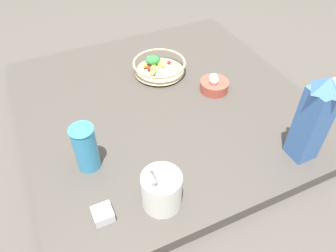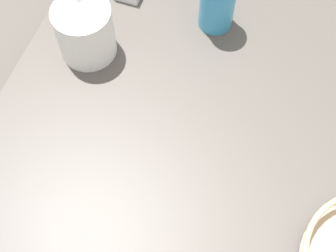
{
  "view_description": "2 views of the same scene",
  "coord_description": "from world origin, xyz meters",
  "px_view_note": "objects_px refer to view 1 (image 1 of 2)",
  "views": [
    {
      "loc": [
        -0.89,
        0.4,
        0.85
      ],
      "look_at": [
        -0.17,
        0.07,
        0.09
      ],
      "focal_mm": 35.0,
      "sensor_mm": 36.0,
      "label": 1
    },
    {
      "loc": [
        -0.07,
        -0.3,
        0.81
      ],
      "look_at": [
        -0.19,
        0.05,
        0.12
      ],
      "focal_mm": 50.0,
      "sensor_mm": 36.0,
      "label": 2
    }
  ],
  "objects_px": {
    "milk_carton": "(313,119)",
    "drinking_cup": "(85,147)",
    "fruit_bowl": "(159,66)",
    "garlic_bowl": "(214,85)",
    "yogurt_tub": "(162,189)",
    "spice_jar": "(103,214)"
  },
  "relations": [
    {
      "from": "milk_carton",
      "to": "drinking_cup",
      "type": "bearing_deg",
      "value": 69.2
    },
    {
      "from": "drinking_cup",
      "to": "spice_jar",
      "type": "height_order",
      "value": "drinking_cup"
    },
    {
      "from": "yogurt_tub",
      "to": "spice_jar",
      "type": "distance_m",
      "value": 0.17
    },
    {
      "from": "milk_carton",
      "to": "drinking_cup",
      "type": "xyz_separation_m",
      "value": [
        0.24,
        0.63,
        -0.07
      ]
    },
    {
      "from": "yogurt_tub",
      "to": "drinking_cup",
      "type": "bearing_deg",
      "value": 34.32
    },
    {
      "from": "fruit_bowl",
      "to": "milk_carton",
      "type": "relative_size",
      "value": 0.74
    },
    {
      "from": "spice_jar",
      "to": "fruit_bowl",
      "type": "bearing_deg",
      "value": -36.26
    },
    {
      "from": "yogurt_tub",
      "to": "garlic_bowl",
      "type": "distance_m",
      "value": 0.56
    },
    {
      "from": "milk_carton",
      "to": "spice_jar",
      "type": "distance_m",
      "value": 0.66
    },
    {
      "from": "milk_carton",
      "to": "drinking_cup",
      "type": "distance_m",
      "value": 0.68
    },
    {
      "from": "fruit_bowl",
      "to": "drinking_cup",
      "type": "relative_size",
      "value": 1.4
    },
    {
      "from": "spice_jar",
      "to": "garlic_bowl",
      "type": "height_order",
      "value": "garlic_bowl"
    },
    {
      "from": "drinking_cup",
      "to": "spice_jar",
      "type": "relative_size",
      "value": 2.96
    },
    {
      "from": "fruit_bowl",
      "to": "garlic_bowl",
      "type": "height_order",
      "value": "fruit_bowl"
    },
    {
      "from": "yogurt_tub",
      "to": "spice_jar",
      "type": "height_order",
      "value": "yogurt_tub"
    },
    {
      "from": "drinking_cup",
      "to": "garlic_bowl",
      "type": "distance_m",
      "value": 0.58
    },
    {
      "from": "milk_carton",
      "to": "drinking_cup",
      "type": "height_order",
      "value": "milk_carton"
    },
    {
      "from": "fruit_bowl",
      "to": "milk_carton",
      "type": "bearing_deg",
      "value": -159.18
    },
    {
      "from": "fruit_bowl",
      "to": "garlic_bowl",
      "type": "xyz_separation_m",
      "value": [
        -0.2,
        -0.15,
        -0.01
      ]
    },
    {
      "from": "milk_carton",
      "to": "garlic_bowl",
      "type": "bearing_deg",
      "value": 11.02
    },
    {
      "from": "yogurt_tub",
      "to": "drinking_cup",
      "type": "relative_size",
      "value": 1.41
    },
    {
      "from": "fruit_bowl",
      "to": "spice_jar",
      "type": "distance_m",
      "value": 0.7
    }
  ]
}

